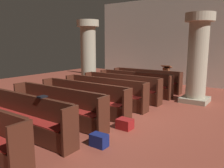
# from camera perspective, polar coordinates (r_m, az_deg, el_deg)

# --- Properties ---
(ground_plane) EXTENTS (19.20, 19.20, 0.00)m
(ground_plane) POSITION_cam_1_polar(r_m,az_deg,el_deg) (7.31, 1.42, -7.04)
(ground_plane) COLOR brown
(back_wall) EXTENTS (10.00, 0.16, 4.50)m
(back_wall) POSITION_cam_1_polar(r_m,az_deg,el_deg) (12.51, 17.37, 10.12)
(back_wall) COLOR beige
(back_wall) RESTS_ON ground
(pew_row_0) EXTENTS (3.29, 0.46, 0.95)m
(pew_row_0) POSITION_cam_1_polar(r_m,az_deg,el_deg) (10.72, 8.47, 1.10)
(pew_row_0) COLOR #4C2316
(pew_row_0) RESTS_ON ground
(pew_row_1) EXTENTS (3.29, 0.46, 0.95)m
(pew_row_1) POSITION_cam_1_polar(r_m,az_deg,el_deg) (9.78, 5.64, 0.30)
(pew_row_1) COLOR #4C2316
(pew_row_1) RESTS_ON ground
(pew_row_2) EXTENTS (3.29, 0.47, 0.95)m
(pew_row_2) POSITION_cam_1_polar(r_m,az_deg,el_deg) (8.88, 2.22, -0.67)
(pew_row_2) COLOR #4C2316
(pew_row_2) RESTS_ON ground
(pew_row_3) EXTENTS (3.29, 0.46, 0.95)m
(pew_row_3) POSITION_cam_1_polar(r_m,az_deg,el_deg) (8.02, -1.95, -1.86)
(pew_row_3) COLOR #4C2316
(pew_row_3) RESTS_ON ground
(pew_row_4) EXTENTS (3.29, 0.46, 0.95)m
(pew_row_4) POSITION_cam_1_polar(r_m,az_deg,el_deg) (7.21, -7.09, -3.30)
(pew_row_4) COLOR #4C2316
(pew_row_4) RESTS_ON ground
(pew_row_5) EXTENTS (3.29, 0.47, 0.95)m
(pew_row_5) POSITION_cam_1_polar(r_m,az_deg,el_deg) (6.48, -13.48, -5.04)
(pew_row_5) COLOR #4C2316
(pew_row_5) RESTS_ON ground
(pew_row_6) EXTENTS (3.29, 0.46, 0.95)m
(pew_row_6) POSITION_cam_1_polar(r_m,az_deg,el_deg) (5.86, -21.40, -7.10)
(pew_row_6) COLOR #4C2316
(pew_row_6) RESTS_ON ground
(pillar_aisle_side) EXTENTS (1.02, 1.02, 3.20)m
(pillar_aisle_side) POSITION_cam_1_polar(r_m,az_deg,el_deg) (8.84, 20.50, 6.35)
(pillar_aisle_side) COLOR #9F967E
(pillar_aisle_side) RESTS_ON ground
(pillar_far_side) EXTENTS (1.02, 1.02, 3.20)m
(pillar_far_side) POSITION_cam_1_polar(r_m,az_deg,el_deg) (10.94, -5.91, 7.55)
(pillar_far_side) COLOR #9F967E
(pillar_far_side) RESTS_ON ground
(lectern) EXTENTS (0.48, 0.45, 1.08)m
(lectern) POSITION_cam_1_polar(r_m,az_deg,el_deg) (11.79, 13.29, 1.56)
(lectern) COLOR brown
(lectern) RESTS_ON ground
(hymn_book) EXTENTS (0.15, 0.20, 0.04)m
(hymn_book) POSITION_cam_1_polar(r_m,az_deg,el_deg) (5.43, -16.98, -3.04)
(hymn_book) COLOR black
(hymn_book) RESTS_ON pew_row_6
(kneeler_box_red) EXTENTS (0.38, 0.31, 0.26)m
(kneeler_box_red) POSITION_cam_1_polar(r_m,az_deg,el_deg) (5.94, 3.21, -9.87)
(kneeler_box_red) COLOR maroon
(kneeler_box_red) RESTS_ON ground
(kneeler_box_navy) EXTENTS (0.36, 0.24, 0.27)m
(kneeler_box_navy) POSITION_cam_1_polar(r_m,az_deg,el_deg) (5.00, -3.24, -13.80)
(kneeler_box_navy) COLOR navy
(kneeler_box_navy) RESTS_ON ground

